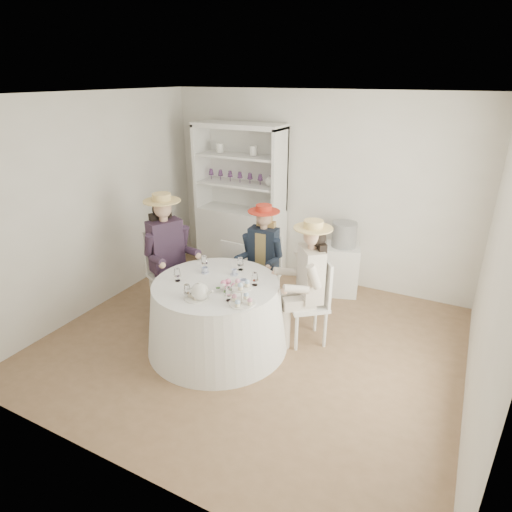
% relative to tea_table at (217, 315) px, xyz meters
% --- Properties ---
extents(ground, '(4.50, 4.50, 0.00)m').
position_rel_tea_table_xyz_m(ground, '(0.32, 0.22, -0.39)').
color(ground, brown).
rests_on(ground, ground).
extents(ceiling, '(4.50, 4.50, 0.00)m').
position_rel_tea_table_xyz_m(ceiling, '(0.32, 0.22, 2.31)').
color(ceiling, white).
rests_on(ceiling, wall_back).
extents(wall_back, '(4.50, 0.00, 4.50)m').
position_rel_tea_table_xyz_m(wall_back, '(0.32, 2.22, 0.96)').
color(wall_back, silver).
rests_on(wall_back, ground).
extents(wall_front, '(4.50, 0.00, 4.50)m').
position_rel_tea_table_xyz_m(wall_front, '(0.32, -1.78, 0.96)').
color(wall_front, silver).
rests_on(wall_front, ground).
extents(wall_left, '(0.00, 4.50, 4.50)m').
position_rel_tea_table_xyz_m(wall_left, '(-1.93, 0.22, 0.96)').
color(wall_left, silver).
rests_on(wall_left, ground).
extents(wall_right, '(0.00, 4.50, 4.50)m').
position_rel_tea_table_xyz_m(wall_right, '(2.57, 0.22, 0.96)').
color(wall_right, silver).
rests_on(wall_right, ground).
extents(tea_table, '(1.58, 1.58, 0.79)m').
position_rel_tea_table_xyz_m(tea_table, '(0.00, 0.00, 0.00)').
color(tea_table, white).
rests_on(tea_table, ground).
extents(hutch, '(1.45, 0.80, 2.25)m').
position_rel_tea_table_xyz_m(hutch, '(-0.77, 1.96, 0.41)').
color(hutch, silver).
rests_on(hutch, ground).
extents(side_table, '(0.56, 0.56, 0.70)m').
position_rel_tea_table_xyz_m(side_table, '(0.86, 1.91, -0.04)').
color(side_table, silver).
rests_on(side_table, ground).
extents(hatbox, '(0.36, 0.36, 0.33)m').
position_rel_tea_table_xyz_m(hatbox, '(0.86, 1.91, 0.47)').
color(hatbox, black).
rests_on(hatbox, side_table).
extents(guest_left, '(0.67, 0.61, 1.58)m').
position_rel_tea_table_xyz_m(guest_left, '(-0.94, 0.38, 0.50)').
color(guest_left, silver).
rests_on(guest_left, ground).
extents(guest_mid, '(0.51, 0.53, 1.41)m').
position_rel_tea_table_xyz_m(guest_mid, '(0.07, 1.02, 0.40)').
color(guest_mid, silver).
rests_on(guest_mid, ground).
extents(guest_right, '(0.63, 0.61, 1.47)m').
position_rel_tea_table_xyz_m(guest_right, '(0.86, 0.54, 0.43)').
color(guest_right, silver).
rests_on(guest_right, ground).
extents(spare_chair, '(0.38, 0.38, 0.89)m').
position_rel_tea_table_xyz_m(spare_chair, '(-0.32, 1.02, 0.08)').
color(spare_chair, silver).
rests_on(spare_chair, ground).
extents(teacup_a, '(0.10, 0.10, 0.06)m').
position_rel_tea_table_xyz_m(teacup_a, '(-0.25, 0.16, 0.43)').
color(teacup_a, white).
rests_on(teacup_a, tea_table).
extents(teacup_b, '(0.07, 0.07, 0.06)m').
position_rel_tea_table_xyz_m(teacup_b, '(0.08, 0.27, 0.43)').
color(teacup_b, white).
rests_on(teacup_b, tea_table).
extents(teacup_c, '(0.10, 0.10, 0.07)m').
position_rel_tea_table_xyz_m(teacup_c, '(0.30, 0.07, 0.43)').
color(teacup_c, white).
rests_on(teacup_c, tea_table).
extents(flower_bowl, '(0.25, 0.25, 0.05)m').
position_rel_tea_table_xyz_m(flower_bowl, '(0.23, -0.06, 0.42)').
color(flower_bowl, white).
rests_on(flower_bowl, tea_table).
extents(flower_arrangement, '(0.16, 0.17, 0.06)m').
position_rel_tea_table_xyz_m(flower_arrangement, '(0.21, -0.10, 0.48)').
color(flower_arrangement, pink).
rests_on(flower_arrangement, tea_table).
extents(table_teapot, '(0.25, 0.18, 0.19)m').
position_rel_tea_table_xyz_m(table_teapot, '(0.05, -0.37, 0.48)').
color(table_teapot, white).
rests_on(table_teapot, tea_table).
extents(sandwich_plate, '(0.26, 0.26, 0.06)m').
position_rel_tea_table_xyz_m(sandwich_plate, '(0.01, -0.38, 0.41)').
color(sandwich_plate, white).
rests_on(sandwich_plate, tea_table).
extents(cupcake_stand, '(0.26, 0.26, 0.25)m').
position_rel_tea_table_xyz_m(cupcake_stand, '(0.47, -0.27, 0.49)').
color(cupcake_stand, white).
rests_on(cupcake_stand, tea_table).
extents(stemware_set, '(0.88, 0.91, 0.15)m').
position_rel_tea_table_xyz_m(stemware_set, '(-0.00, 0.00, 0.47)').
color(stemware_set, white).
rests_on(stemware_set, tea_table).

